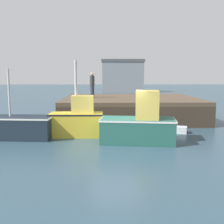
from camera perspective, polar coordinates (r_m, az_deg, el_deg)
The scene contains 9 objects.
ground at distance 13.06m, azimuth 1.07°, elevation -6.64°, with size 120.00×160.00×0.10m.
pier at distance 19.74m, azimuth 3.94°, elevation 2.19°, with size 9.57×7.86×1.55m.
fishing_boat_near_left at distance 14.81m, azimuth -20.73°, elevation -2.63°, with size 4.47×1.81×3.49m.
fishing_boat_near_right at distance 14.44m, azimuth -7.15°, elevation -1.72°, with size 2.79×1.23×3.95m.
fishing_boat_mid at distance 13.02m, azimuth 5.72°, elevation -2.64°, with size 3.67×2.05×2.46m.
rowboat at distance 15.71m, azimuth 11.98°, elevation -3.50°, with size 1.88×1.15×0.40m.
dockworker at distance 19.86m, azimuth -4.13°, elevation 5.58°, with size 0.34×0.34×1.80m.
warehouse at distance 51.08m, azimuth 2.17°, elevation 7.48°, with size 7.67×4.55×5.95m.
mooring_buoy_foreground at distance 14.31m, azimuth -17.85°, elevation -4.43°, with size 0.55×0.55×0.60m.
Camera 1 is at (-0.54, -12.64, 3.18)m, focal length 44.13 mm.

